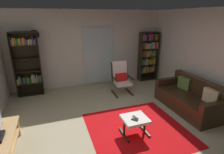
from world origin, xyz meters
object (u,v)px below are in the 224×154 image
(tv_remote, at_px, (135,117))
(lounge_armchair, at_px, (121,77))
(leather_sofa, at_px, (190,98))
(cell_phone, at_px, (135,120))
(wall_clock, at_px, (34,35))
(bookshelf_near_sofa, at_px, (148,54))
(bookshelf_near_tv, at_px, (27,64))
(ottoman, at_px, (135,121))

(tv_remote, bearing_deg, lounge_armchair, 59.66)
(tv_remote, bearing_deg, leather_sofa, -1.50)
(cell_phone, xyz_separation_m, wall_clock, (-1.87, 3.22, 1.46))
(bookshelf_near_sofa, distance_m, cell_phone, 3.71)
(bookshelf_near_tv, relative_size, tv_remote, 13.62)
(ottoman, height_order, tv_remote, tv_remote)
(ottoman, bearing_deg, wall_clock, 121.29)
(cell_phone, bearing_deg, tv_remote, 13.51)
(bookshelf_near_tv, relative_size, leather_sofa, 1.07)
(leather_sofa, relative_size, ottoman, 3.52)
(leather_sofa, height_order, lounge_armchair, lounge_armchair)
(cell_phone, bearing_deg, wall_clock, 77.96)
(bookshelf_near_sofa, height_order, ottoman, bookshelf_near_sofa)
(bookshelf_near_sofa, height_order, cell_phone, bookshelf_near_sofa)
(cell_phone, bearing_deg, lounge_armchair, 32.68)
(bookshelf_near_sofa, distance_m, ottoman, 3.64)
(bookshelf_near_sofa, distance_m, tv_remote, 3.61)
(bookshelf_near_tv, distance_m, wall_clock, 0.92)
(cell_phone, bearing_deg, leather_sofa, -25.92)
(cell_phone, height_order, wall_clock, wall_clock)
(bookshelf_near_sofa, bearing_deg, wall_clock, 177.32)
(tv_remote, relative_size, cell_phone, 1.03)
(ottoman, xyz_separation_m, wall_clock, (-1.91, 3.15, 1.53))
(tv_remote, height_order, cell_phone, tv_remote)
(bookshelf_near_tv, xyz_separation_m, leather_sofa, (4.09, -2.45, -0.71))
(lounge_armchair, xyz_separation_m, tv_remote, (-0.54, -2.11, -0.14))
(tv_remote, distance_m, cell_phone, 0.09)
(bookshelf_near_tv, distance_m, bookshelf_near_sofa, 4.21)
(lounge_armchair, distance_m, wall_clock, 2.98)
(leather_sofa, distance_m, tv_remote, 1.92)
(bookshelf_near_tv, bearing_deg, ottoman, -53.00)
(lounge_armchair, relative_size, wall_clock, 3.53)
(lounge_armchair, relative_size, tv_remote, 7.10)
(wall_clock, bearing_deg, ottoman, -58.71)
(leather_sofa, bearing_deg, bookshelf_near_sofa, 87.20)
(bookshelf_near_sofa, bearing_deg, lounge_armchair, -149.45)
(lounge_armchair, distance_m, cell_phone, 2.27)
(lounge_armchair, bearing_deg, ottoman, -104.54)
(bookshelf_near_sofa, relative_size, leather_sofa, 1.00)
(bookshelf_near_tv, height_order, leather_sofa, bookshelf_near_tv)
(leather_sofa, distance_m, ottoman, 1.93)
(bookshelf_near_tv, xyz_separation_m, ottoman, (2.22, -2.94, -0.70))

